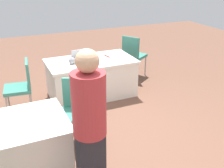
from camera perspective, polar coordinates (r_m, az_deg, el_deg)
ground_plane at (r=4.14m, az=-1.88°, el=-12.09°), size 14.40×14.40×0.00m
table_foreground at (r=5.41m, az=-4.30°, el=1.30°), size 1.68×0.92×0.73m
chair_near_front at (r=6.26m, az=4.40°, el=6.29°), size 0.61×0.61×0.97m
chair_tucked_right at (r=3.95m, az=-7.30°, el=-4.93°), size 0.58×0.58×0.95m
chair_by_pillar at (r=4.92m, az=-18.23°, el=-0.06°), size 0.49×0.49×0.95m
person_presenter at (r=2.78m, az=-4.66°, el=-7.95°), size 0.36×0.36×1.72m
laptop_silver at (r=5.26m, az=-6.42°, el=5.20°), size 0.35×0.33×0.21m
yarn_ball at (r=5.10m, az=-8.26°, el=4.79°), size 0.13×0.13×0.13m
scissors_red at (r=5.50m, az=-1.03°, el=5.77°), size 0.07×0.18×0.01m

